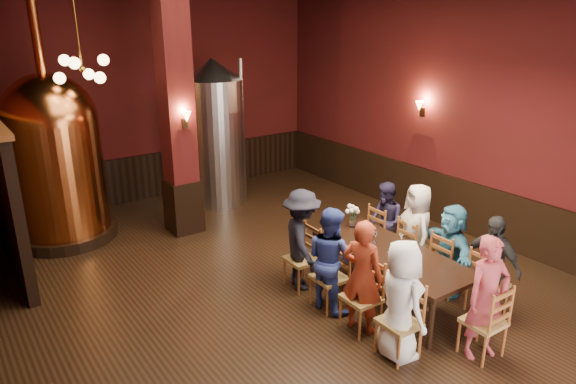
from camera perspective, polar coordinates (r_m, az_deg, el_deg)
room at (r=7.16m, az=-0.78°, el=5.70°), size 10.00×10.02×4.50m
wainscot_right at (r=10.36m, az=17.51°, el=-1.01°), size 0.08×9.90×1.00m
wainscot_back at (r=11.89m, az=-14.58°, el=1.84°), size 7.90×0.08×1.00m
column at (r=9.42m, az=-12.24°, el=8.55°), size 0.58×0.58×4.50m
partition at (r=9.35m, az=-29.22°, el=-0.25°), size 0.22×3.50×2.40m
pendant_cluster at (r=8.92m, az=-21.93°, el=12.58°), size 0.90×0.90×1.70m
sconce_wall at (r=10.37m, az=14.72°, el=9.02°), size 0.20×0.20×0.36m
sconce_column at (r=9.16m, az=-11.44°, el=7.99°), size 0.20×0.20×0.36m
dining_table at (r=7.44m, az=11.43°, el=-6.96°), size 1.07×2.43×0.75m
chair_0 at (r=6.41m, az=12.24°, el=-13.94°), size 0.47×0.47×0.92m
person_0 at (r=6.26m, az=12.43°, el=-11.69°), size 0.61×0.82×1.51m
chair_1 at (r=6.81m, az=8.14°, el=-11.54°), size 0.47×0.47×0.92m
person_1 at (r=6.66m, az=8.26°, el=-9.26°), size 0.54×0.65×1.54m
chair_2 at (r=7.25m, az=4.62°, el=-9.40°), size 0.47×0.47×0.92m
person_2 at (r=7.11m, az=4.68°, el=-7.39°), size 0.43×0.76×1.49m
chair_3 at (r=7.72m, az=1.50°, el=-7.46°), size 0.47×0.47×0.92m
person_3 at (r=7.58m, az=1.52°, el=-5.35°), size 0.91×1.14×1.54m
chair_4 at (r=7.60m, az=21.34°, el=-9.34°), size 0.47×0.47×0.92m
person_4 at (r=7.48m, az=21.58°, el=-7.59°), size 0.40×0.86×1.44m
chair_5 at (r=7.94m, az=17.41°, el=-7.61°), size 0.47×0.47×0.92m
person_5 at (r=7.84m, az=17.57°, el=-6.11°), size 0.85×1.34×1.38m
chair_6 at (r=8.31m, az=13.89°, el=-6.02°), size 0.47×0.47×0.92m
person_6 at (r=8.19m, az=14.05°, el=-4.18°), size 0.73×0.86×1.50m
chair_7 at (r=8.73m, az=10.66°, el=-4.53°), size 0.47×0.47×0.92m
person_7 at (r=8.65m, az=10.74°, el=-3.26°), size 0.55×0.72×1.34m
chair_8 at (r=6.71m, az=20.91°, el=-13.26°), size 0.47×0.47×0.92m
person_8 at (r=6.56m, az=21.24°, el=-10.93°), size 0.65×0.52×1.55m
copper_kettle at (r=9.92m, az=-24.48°, el=3.60°), size 1.99×1.99×4.24m
steel_vessel at (r=11.06m, az=-8.12°, el=6.57°), size 1.29×1.29×3.08m
rose_vase at (r=8.06m, az=7.23°, el=-2.24°), size 0.22×0.22×0.37m
wine_glass_0 at (r=7.62m, az=9.68°, el=-5.00°), size 0.07×0.07×0.17m
wine_glass_1 at (r=7.80m, az=9.41°, el=-4.38°), size 0.07×0.07×0.17m
wine_glass_2 at (r=7.60m, az=12.53°, el=-5.25°), size 0.07×0.07×0.17m
wine_glass_3 at (r=7.09m, az=11.94°, el=-7.07°), size 0.07×0.07×0.17m
wine_glass_4 at (r=7.05m, az=11.15°, el=-7.17°), size 0.07×0.07×0.17m
wine_glass_5 at (r=7.27m, az=11.76°, el=-6.34°), size 0.07×0.07×0.17m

